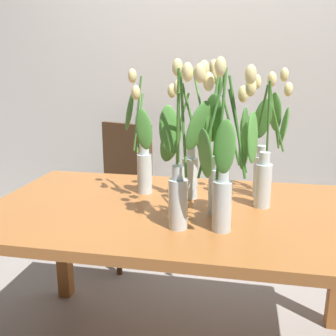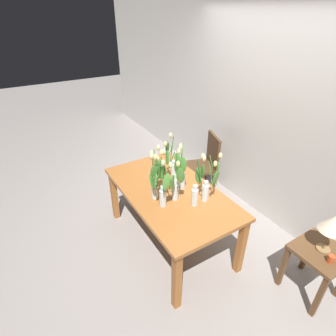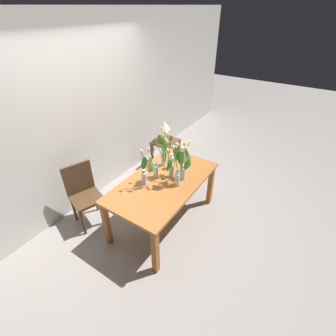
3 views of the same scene
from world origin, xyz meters
name	(u,v)px [view 1 (image 1 of 3)]	position (x,y,z in m)	size (l,w,h in m)	color
room_wall_rear	(212,61)	(0.00, 1.38, 1.35)	(9.00, 0.10, 2.70)	beige
dining_table	(180,228)	(0.00, 0.00, 0.65)	(1.60, 0.90, 0.74)	#A3602D
tulip_vase_0	(182,162)	(0.03, -0.19, 0.98)	(0.23, 0.22, 0.59)	silver
tulip_vase_1	(219,160)	(0.15, -0.04, 0.96)	(0.21, 0.23, 0.58)	silver
tulip_vase_2	(227,169)	(0.19, -0.21, 0.97)	(0.21, 0.24, 0.59)	silver
tulip_vase_3	(261,162)	(0.32, 0.11, 0.92)	(0.16, 0.15, 0.54)	silver
tulip_vase_4	(142,154)	(-0.20, 0.14, 0.93)	(0.17, 0.16, 0.55)	silver
tulip_vase_5	(190,157)	(0.02, 0.13, 0.93)	(0.26, 0.18, 0.59)	silver
tulip_vase_6	(267,155)	(0.35, 0.23, 0.93)	(0.15, 0.16, 0.56)	silver
dining_chair	(119,184)	(-0.59, 0.96, 0.52)	(0.51, 0.51, 0.93)	#4C331E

